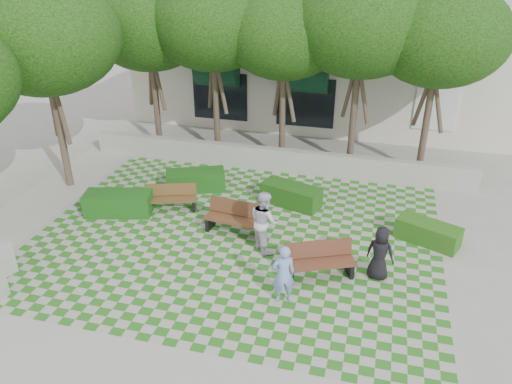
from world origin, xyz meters
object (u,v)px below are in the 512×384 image
(bench_west, at_px, (172,198))
(person_blue, at_px, (283,274))
(hedge_west, at_px, (118,203))
(person_white, at_px, (264,221))
(hedge_east, at_px, (428,233))
(bench_mid, at_px, (236,219))
(hedge_midright, at_px, (291,195))
(person_dark, at_px, (380,253))
(hedge_midleft, at_px, (196,180))
(bench_east, at_px, (320,261))

(bench_west, bearing_deg, person_blue, -57.55)
(hedge_west, distance_m, person_white, 5.23)
(hedge_east, bearing_deg, hedge_west, -175.55)
(hedge_west, bearing_deg, bench_mid, -2.15)
(hedge_midright, bearing_deg, hedge_west, -158.92)
(hedge_west, height_order, person_blue, person_blue)
(person_blue, xyz_separation_m, person_white, (-1.02, 2.15, 0.13))
(hedge_west, distance_m, person_dark, 8.53)
(hedge_west, distance_m, person_blue, 6.85)
(hedge_east, distance_m, hedge_midright, 4.59)
(hedge_east, height_order, person_white, person_white)
(hedge_midleft, bearing_deg, person_white, -43.43)
(bench_east, xyz_separation_m, person_blue, (-0.73, -1.25, 0.33))
(person_dark, bearing_deg, hedge_midleft, -13.09)
(bench_east, bearing_deg, bench_mid, 126.81)
(bench_east, relative_size, hedge_west, 0.90)
(hedge_midleft, relative_size, person_white, 1.11)
(bench_mid, bearing_deg, hedge_west, -175.43)
(person_white, bearing_deg, bench_west, 24.42)
(bench_mid, height_order, hedge_midright, bench_mid)
(hedge_east, bearing_deg, person_dark, -122.29)
(bench_east, height_order, hedge_east, bench_east)
(person_dark, bearing_deg, hedge_midright, -32.45)
(person_blue, distance_m, person_white, 2.38)
(hedge_east, distance_m, person_white, 4.94)
(hedge_midleft, height_order, person_dark, person_dark)
(hedge_midright, height_order, hedge_midleft, hedge_midleft)
(bench_east, distance_m, hedge_midleft, 6.47)
(hedge_midright, bearing_deg, bench_mid, -120.12)
(bench_mid, xyz_separation_m, bench_west, (-2.49, 0.87, -0.06))
(bench_mid, relative_size, person_blue, 1.22)
(hedge_east, relative_size, hedge_midleft, 0.89)
(hedge_midright, xyz_separation_m, hedge_west, (-5.36, -2.07, 0.02))
(bench_east, xyz_separation_m, bench_mid, (-2.80, 1.58, 0.01))
(hedge_midleft, bearing_deg, bench_west, -98.47)
(bench_east, distance_m, hedge_west, 7.09)
(bench_mid, distance_m, hedge_midleft, 3.34)
(bench_west, bearing_deg, person_white, -42.15)
(bench_mid, relative_size, bench_west, 1.13)
(hedge_east, xyz_separation_m, hedge_west, (-9.76, -0.76, 0.05))
(person_blue, bearing_deg, bench_west, -62.78)
(bench_east, height_order, person_white, person_white)
(hedge_east, bearing_deg, person_blue, -134.00)
(bench_mid, height_order, person_dark, person_dark)
(person_white, bearing_deg, hedge_midleft, 4.57)
(person_dark, bearing_deg, bench_east, 28.67)
(hedge_midright, bearing_deg, hedge_east, -16.53)
(hedge_east, height_order, hedge_west, hedge_west)
(bench_west, height_order, person_dark, person_dark)
(person_blue, distance_m, person_dark, 2.76)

